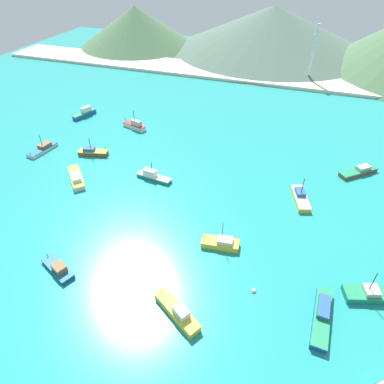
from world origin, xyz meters
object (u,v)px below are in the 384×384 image
(fishing_boat_11, at_px, (43,149))
(fishing_boat_13, at_px, (153,176))
(fishing_boat_9, at_px, (359,171))
(fishing_boat_7, at_px, (85,113))
(fishing_boat_6, at_px, (76,177))
(fishing_boat_1, at_px, (92,152))
(fishing_boat_14, at_px, (221,243))
(fishing_boat_0, at_px, (135,125))
(fishing_boat_12, at_px, (300,197))
(fishing_boat_5, at_px, (58,268))
(radio_tower, at_px, (313,53))
(fishing_boat_3, at_px, (365,293))
(fishing_boat_8, at_px, (322,316))
(buoy_1, at_px, (254,291))
(fishing_boat_10, at_px, (177,312))

(fishing_boat_11, relative_size, fishing_boat_13, 1.02)
(fishing_boat_13, bearing_deg, fishing_boat_9, 21.64)
(fishing_boat_7, bearing_deg, fishing_boat_6, -59.78)
(fishing_boat_1, height_order, fishing_boat_14, fishing_boat_14)
(fishing_boat_0, relative_size, fishing_boat_12, 0.90)
(fishing_boat_5, xyz_separation_m, radio_tower, (36.46, 117.69, 10.58))
(fishing_boat_3, bearing_deg, fishing_boat_6, 169.00)
(radio_tower, bearing_deg, fishing_boat_3, -81.25)
(fishing_boat_6, relative_size, fishing_boat_9, 0.96)
(fishing_boat_11, relative_size, fishing_boat_12, 1.01)
(fishing_boat_8, bearing_deg, fishing_boat_11, 159.45)
(fishing_boat_3, height_order, fishing_boat_8, fishing_boat_3)
(fishing_boat_0, xyz_separation_m, fishing_boat_5, (12.48, -55.38, -0.39))
(fishing_boat_3, bearing_deg, fishing_boat_1, 160.25)
(fishing_boat_7, distance_m, fishing_boat_11, 23.69)
(fishing_boat_1, relative_size, fishing_boat_5, 1.04)
(fishing_boat_7, distance_m, radio_tower, 91.84)
(fishing_boat_13, bearing_deg, fishing_boat_8, -32.50)
(fishing_boat_3, distance_m, fishing_boat_13, 52.15)
(fishing_boat_12, bearing_deg, fishing_boat_1, 178.25)
(fishing_boat_3, relative_size, fishing_boat_8, 0.67)
(buoy_1, bearing_deg, fishing_boat_7, 142.95)
(fishing_boat_0, height_order, fishing_boat_3, fishing_boat_3)
(fishing_boat_0, bearing_deg, fishing_boat_13, -54.16)
(fishing_boat_7, height_order, radio_tower, radio_tower)
(fishing_boat_5, xyz_separation_m, fishing_boat_12, (40.16, 35.51, 0.09))
(fishing_boat_9, bearing_deg, fishing_boat_14, -126.98)
(fishing_boat_3, distance_m, fishing_boat_11, 86.61)
(buoy_1, bearing_deg, fishing_boat_10, -141.87)
(fishing_boat_0, distance_m, fishing_boat_1, 18.58)
(fishing_boat_11, distance_m, fishing_boat_12, 71.27)
(fishing_boat_10, relative_size, fishing_boat_13, 1.00)
(fishing_boat_3, height_order, buoy_1, fishing_boat_3)
(fishing_boat_6, distance_m, fishing_boat_14, 41.23)
(fishing_boat_6, distance_m, radio_tower, 105.58)
(fishing_boat_10, bearing_deg, buoy_1, 38.13)
(radio_tower, bearing_deg, buoy_1, -90.94)
(fishing_boat_14, bearing_deg, fishing_boat_7, 144.31)
(fishing_boat_5, bearing_deg, fishing_boat_14, 30.53)
(fishing_boat_0, distance_m, fishing_boat_9, 66.18)
(fishing_boat_1, bearing_deg, fishing_boat_6, -76.56)
(fishing_boat_0, height_order, fishing_boat_1, fishing_boat_0)
(fishing_boat_8, distance_m, fishing_boat_14, 21.76)
(fishing_boat_6, relative_size, fishing_boat_7, 1.08)
(fishing_boat_6, bearing_deg, fishing_boat_3, -11.00)
(fishing_boat_0, height_order, buoy_1, fishing_boat_0)
(fishing_boat_10, bearing_deg, fishing_boat_12, 66.02)
(fishing_boat_8, bearing_deg, fishing_boat_13, 147.50)
(fishing_boat_9, bearing_deg, fishing_boat_3, -91.36)
(fishing_boat_0, xyz_separation_m, buoy_1, (47.13, -48.10, -0.96))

